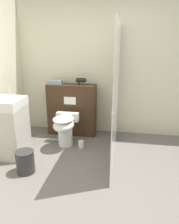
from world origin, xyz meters
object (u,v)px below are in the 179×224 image
Objects in this scene: toilet at (65,127)px; hair_drier at (81,80)px; sink_vanity at (9,127)px; waste_bin at (25,162)px.

hair_drier is at bearing 69.88° from toilet.
toilet is 0.51× the size of sink_vanity.
waste_bin is (-0.32, -0.87, -0.18)m from toilet.
sink_vanity is 0.68m from waste_bin.
hair_drier is at bearing 45.79° from sink_vanity.
sink_vanity reaches higher than toilet.
hair_drier is 1.73m from waste_bin.
toilet is 2.78× the size of hair_drier.
toilet is 0.91m from hair_drier.
hair_drier is at bearing 69.92° from waste_bin.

